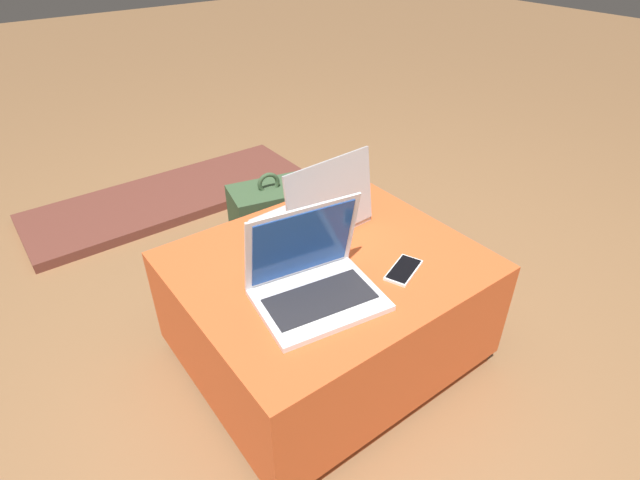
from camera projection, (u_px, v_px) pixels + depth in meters
name	position (u px, v px, depth m)	size (l,w,h in m)	color
ground_plane	(326.00, 353.00, 1.70)	(14.00, 14.00, 0.00)	olive
ottoman	(327.00, 309.00, 1.59)	(0.86, 0.73, 0.40)	maroon
laptop_near	(313.00, 280.00, 1.32)	(0.35, 0.29, 0.26)	silver
laptop_far	(317.00, 213.00, 1.60)	(0.34, 0.26, 0.25)	#B7B7BC
cell_phone	(404.00, 270.00, 1.43)	(0.15, 0.11, 0.01)	white
backpack	(271.00, 231.00, 2.00)	(0.33, 0.29, 0.45)	#385133
fireplace_hearth	(171.00, 197.00, 2.56)	(1.40, 0.50, 0.04)	brown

